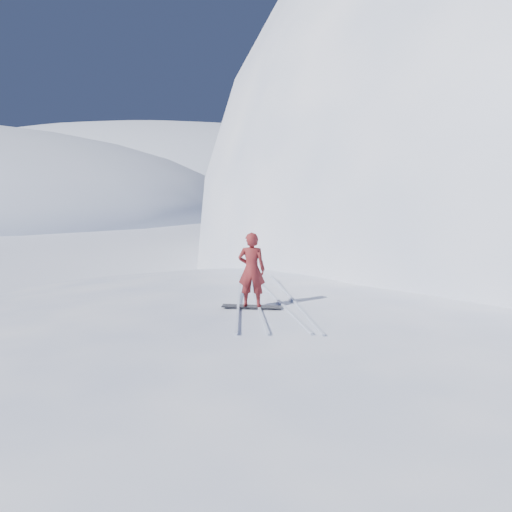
% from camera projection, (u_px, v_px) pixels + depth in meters
% --- Properties ---
extents(ground, '(400.00, 400.00, 0.00)m').
position_uv_depth(ground, '(340.00, 483.00, 9.13)').
color(ground, white).
rests_on(ground, ground).
extents(near_ridge, '(36.00, 28.00, 4.80)m').
position_uv_depth(near_ridge, '(375.00, 410.00, 11.96)').
color(near_ridge, white).
rests_on(near_ridge, ground).
extents(peak_shoulder, '(28.00, 24.00, 18.00)m').
position_uv_depth(peak_shoulder, '(501.00, 277.00, 27.70)').
color(peak_shoulder, white).
rests_on(peak_shoulder, ground).
extents(far_ridge_c, '(140.00, 90.00, 36.00)m').
position_uv_depth(far_ridge_c, '(147.00, 199.00, 121.32)').
color(far_ridge_c, white).
rests_on(far_ridge_c, ground).
extents(wind_bumps, '(16.00, 14.40, 1.00)m').
position_uv_depth(wind_bumps, '(310.00, 425.00, 11.26)').
color(wind_bumps, white).
rests_on(wind_bumps, ground).
extents(snowboard, '(1.46, 0.31, 0.02)m').
position_uv_depth(snowboard, '(252.00, 306.00, 12.15)').
color(snowboard, black).
rests_on(snowboard, near_ridge).
extents(snowboarder, '(0.67, 0.45, 1.81)m').
position_uv_depth(snowboarder, '(252.00, 270.00, 12.01)').
color(snowboarder, maroon).
rests_on(snowboarder, snowboard).
extents(board_tracks, '(2.56, 5.96, 0.04)m').
position_uv_depth(board_tracks, '(265.00, 298.00, 13.00)').
color(board_tracks, silver).
rests_on(board_tracks, ground).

